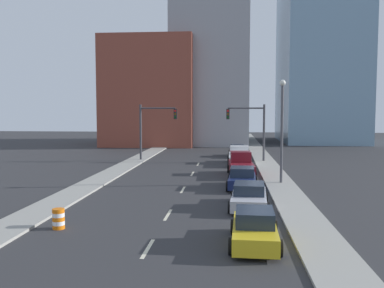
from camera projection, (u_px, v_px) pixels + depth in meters
sidewalk_left at (150, 153)px, 54.39m from camera, size 2.18×90.61×0.13m
sidewalk_right at (260, 154)px, 53.16m from camera, size 2.18×90.61×0.13m
lane_stripe_at_8m at (148, 248)px, 17.01m from camera, size 0.16×2.40×0.01m
lane_stripe_at_14m at (168, 215)px, 22.50m from camera, size 0.16×2.40×0.01m
lane_stripe_at_21m at (183, 190)px, 29.63m from camera, size 0.16×2.40×0.01m
lane_stripe_at_28m at (192, 174)px, 37.06m from camera, size 0.16×2.40×0.01m
lane_stripe_at_35m at (198, 164)px, 43.67m from camera, size 0.16×2.40×0.01m
building_brick_left at (153, 93)px, 69.59m from camera, size 14.00×16.00×16.66m
building_office_center at (211, 60)px, 72.29m from camera, size 12.00×20.00×28.04m
building_glass_right at (320, 33)px, 74.23m from camera, size 13.00×20.00×37.84m
traffic_signal_left at (151, 125)px, 46.35m from camera, size 4.12×0.35×6.12m
traffic_signal_right at (253, 125)px, 45.38m from camera, size 4.12×0.35×6.12m
traffic_barrel at (59, 219)px, 19.80m from camera, size 0.56×0.56×0.95m
street_lamp at (282, 124)px, 31.53m from camera, size 0.44×0.44×7.72m
sedan_yellow at (255, 229)px, 17.47m from camera, size 2.13×4.48×1.46m
sedan_silver at (249, 196)px, 24.09m from camera, size 2.38×4.78×1.41m
sedan_navy at (242, 178)px, 30.21m from camera, size 2.29×4.59×1.48m
pickup_truck_maroon at (241, 166)px, 36.10m from camera, size 2.40×5.37×1.97m
pickup_truck_white at (239, 157)px, 43.80m from camera, size 2.44×6.05×1.80m
sedan_black at (237, 151)px, 50.84m from camera, size 2.07×4.46×1.41m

